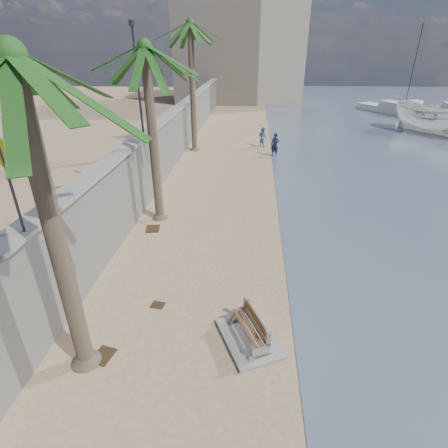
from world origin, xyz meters
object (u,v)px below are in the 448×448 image
object	(u,v)px
palm_back	(190,25)
sailboat_west	(405,103)
bench_far	(249,330)
yacht_far	(386,110)
person_a	(275,143)
palm_front	(11,62)
palm_mid	(145,49)
boat_cruiser	(439,117)
person_b	(263,136)

from	to	relation	value
palm_back	sailboat_west	size ratio (longest dim) A/B	0.96
bench_far	yacht_far	bearing A→B (deg)	67.59
palm_back	person_a	size ratio (longest dim) A/B	4.92
palm_front	palm_mid	bearing A→B (deg)	91.31
palm_front	boat_cruiser	world-z (taller)	palm_front
person_a	boat_cruiser	xyz separation A→B (m)	(15.85, 8.94, 0.56)
bench_far	boat_cruiser	world-z (taller)	boat_cruiser
palm_back	boat_cruiser	xyz separation A→B (m)	(22.32, 7.74, -7.39)
bench_far	sailboat_west	distance (m)	51.04
palm_front	person_b	bearing A→B (deg)	77.79
palm_mid	boat_cruiser	size ratio (longest dim) A/B	2.16
palm_front	yacht_far	distance (m)	46.92
sailboat_west	palm_back	bearing A→B (deg)	-135.20
palm_mid	yacht_far	bearing A→B (deg)	56.82
palm_back	boat_cruiser	world-z (taller)	palm_back
bench_far	boat_cruiser	bearing A→B (deg)	58.42
palm_mid	person_b	distance (m)	16.68
bench_far	sailboat_west	bearing A→B (deg)	65.50
palm_front	palm_back	bearing A→B (deg)	91.36
palm_front	palm_back	size ratio (longest dim) A/B	0.84
person_a	palm_mid	bearing A→B (deg)	-88.60
palm_front	yacht_far	world-z (taller)	palm_front
palm_back	person_b	distance (m)	9.92
bench_far	palm_mid	world-z (taller)	palm_mid
bench_far	sailboat_west	size ratio (longest dim) A/B	0.24
palm_back	person_a	xyz separation A→B (m)	(6.46, -1.21, -7.95)
bench_far	boat_cruiser	xyz separation A→B (m)	(17.38, 28.27, 1.21)
bench_far	person_b	xyz separation A→B (m)	(0.62, 22.12, 0.53)
person_a	person_b	size ratio (longest dim) A/B	1.12
palm_mid	palm_back	bearing A→B (deg)	91.39
bench_far	palm_mid	bearing A→B (deg)	120.83
palm_front	palm_mid	world-z (taller)	palm_mid
bench_far	person_a	size ratio (longest dim) A/B	1.21
palm_front	sailboat_west	bearing A→B (deg)	61.75
palm_back	person_a	world-z (taller)	palm_back
palm_front	boat_cruiser	bearing A→B (deg)	53.48
bench_far	boat_cruiser	distance (m)	33.20
palm_back	person_b	bearing A→B (deg)	16.02
bench_far	palm_front	size ratio (longest dim) A/B	0.29
palm_front	person_b	world-z (taller)	palm_front
boat_cruiser	yacht_far	world-z (taller)	boat_cruiser
palm_mid	boat_cruiser	world-z (taller)	palm_mid
yacht_far	sailboat_west	bearing A→B (deg)	-64.69
palm_mid	palm_back	world-z (taller)	palm_back
palm_front	palm_back	xyz separation A→B (m)	(-0.51, 21.70, 1.51)
person_b	boat_cruiser	size ratio (longest dim) A/B	0.46
palm_front	sailboat_west	world-z (taller)	sailboat_west
person_a	bench_far	bearing A→B (deg)	-65.10
yacht_far	boat_cruiser	bearing A→B (deg)	155.47
palm_front	person_a	world-z (taller)	palm_front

